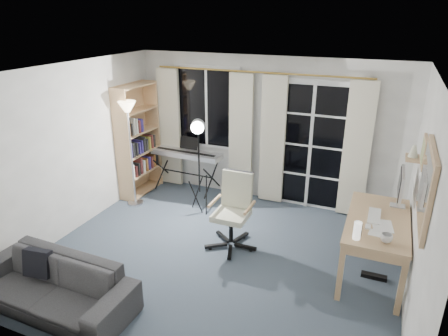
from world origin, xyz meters
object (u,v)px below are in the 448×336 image
Objects in this scene: office_chair at (234,203)px; mug at (387,237)px; torchiere_lamp at (129,123)px; sofa at (50,278)px; monitor at (401,185)px; desk at (377,226)px; bookshelf at (136,143)px; keyboard_piano at (186,155)px; studio_light at (198,138)px.

office_chair reaches higher than mug.
sofa is at bearing -75.47° from torchiere_lamp.
desk is at bearing -113.95° from monitor.
mug is (4.10, -1.42, -0.10)m from bookshelf.
office_chair reaches higher than sofa.
keyboard_piano is 1.89m from office_chair.
sofa is (0.85, -2.90, -0.55)m from bookshelf.
monitor is 4.39× the size of mug.
monitor is (2.84, -0.15, -0.23)m from studio_light.
torchiere_lamp reaches higher than office_chair.
studio_light reaches higher than sofa.
studio_light is at bearing 79.88° from sofa.
monitor is 0.98m from mug.
monitor is (3.99, -0.03, -0.37)m from torchiere_lamp.
desk is 0.53m from mug.
mug is (2.75, -1.10, -0.45)m from studio_light.
sofa is at bearing -148.18° from desk.
studio_light is 2.86m from monitor.
desk is 11.42× the size of mug.
torchiere_lamp reaches higher than mug.
torchiere_lamp is 1.36× the size of keyboard_piano.
monitor is at bearing 84.20° from mug.
keyboard_piano is at bearing 109.07° from studio_light.
studio_light is 0.84× the size of sofa.
office_chair is 0.73× the size of desk.
sofa is at bearing -122.81° from studio_light.
mug reaches higher than desk.
keyboard_piano is 3.45m from desk.
desk is at bearing -34.38° from studio_light.
sofa is at bearing -144.36° from monitor.
torchiere_lamp is at bearing 179.25° from monitor.
studio_light is (1.36, -0.32, 0.35)m from bookshelf.
torchiere_lamp is 2.19m from office_chair.
monitor is at bearing -11.63° from keyboard_piano.
keyboard_piano reaches higher than sofa.
keyboard_piano is 1.25× the size of office_chair.
desk reaches higher than sofa.
studio_light is at bearing 158.22° from mug.
studio_light is at bearing 166.91° from desk.
torchiere_lamp is at bearing 164.36° from studio_light.
bookshelf reaches higher than keyboard_piano.
keyboard_piano is 0.69× the size of sofa.
sofa is (-1.34, -1.98, -0.24)m from office_chair.
studio_light reaches higher than desk.
desk is at bearing 101.31° from mug.
bookshelf is 4.23m from monitor.
torchiere_lamp is 3.22× the size of monitor.
torchiere_lamp reaches higher than keyboard_piano.
mug is at bearing -26.24° from keyboard_piano.
office_chair is at bearing -13.71° from torchiere_lamp.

